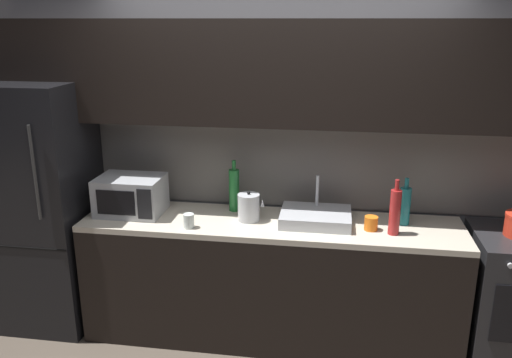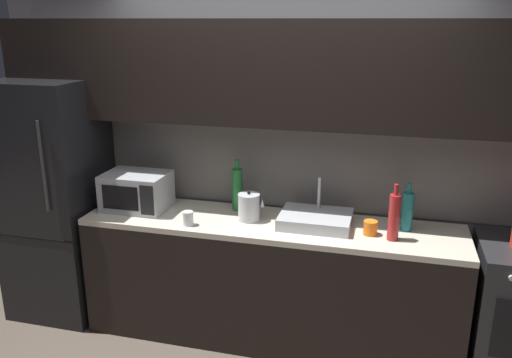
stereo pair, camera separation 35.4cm
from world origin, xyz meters
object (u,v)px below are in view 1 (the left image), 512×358
refrigerator (44,207)px  wine_bottle_red (395,212)px  microwave (131,195)px  mug_orange (371,223)px  wine_bottle_green (234,189)px  kettle (249,207)px  wine_bottle_teal (405,205)px  mug_clear (189,221)px

refrigerator → wine_bottle_red: refrigerator is taller
microwave → mug_orange: microwave is taller
mug_orange → wine_bottle_green: bearing=166.8°
kettle → wine_bottle_teal: (1.06, 0.09, 0.04)m
wine_bottle_green → wine_bottle_teal: 1.20m
wine_bottle_teal → mug_clear: wine_bottle_teal is taller
microwave → refrigerator: bearing=-178.4°
mug_orange → microwave: bearing=177.8°
refrigerator → wine_bottle_green: refrigerator is taller
microwave → wine_bottle_teal: wine_bottle_teal is taller
refrigerator → wine_bottle_red: bearing=-2.1°
kettle → mug_clear: (-0.38, -0.20, -0.05)m
wine_bottle_green → wine_bottle_teal: bearing=-4.2°
refrigerator → mug_clear: refrigerator is taller
wine_bottle_red → mug_orange: wine_bottle_red is taller
refrigerator → mug_orange: bearing=-1.1°
wine_bottle_green → wine_bottle_red: size_ratio=1.02×
kettle → mug_orange: 0.83m
kettle → mug_clear: bearing=-152.1°
kettle → wine_bottle_green: (-0.14, 0.18, 0.07)m
microwave → mug_clear: microwave is taller
refrigerator → wine_bottle_teal: 2.61m
refrigerator → microwave: (0.68, 0.02, 0.12)m
wine_bottle_red → mug_orange: 0.18m
wine_bottle_green → wine_bottle_red: bearing=-13.9°
kettle → wine_bottle_red: wine_bottle_red is taller
refrigerator → wine_bottle_red: 2.52m
wine_bottle_teal → kettle: bearing=-175.0°
wine_bottle_teal → wine_bottle_green: bearing=175.8°
wine_bottle_red → wine_bottle_teal: bearing=65.6°
kettle → wine_bottle_red: (0.97, -0.10, 0.06)m
kettle → wine_bottle_green: bearing=127.6°
refrigerator → wine_bottle_teal: size_ratio=5.57×
kettle → wine_bottle_green: wine_bottle_green is taller
microwave → wine_bottle_red: size_ratio=1.24×
microwave → mug_orange: (1.69, -0.06, -0.09)m
wine_bottle_red → mug_orange: size_ratio=3.92×
refrigerator → kettle: bearing=0.1°
kettle → mug_orange: bearing=-3.4°
kettle → mug_clear: size_ratio=2.17×
microwave → wine_bottle_red: bearing=-3.5°
kettle → wine_bottle_red: 0.98m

